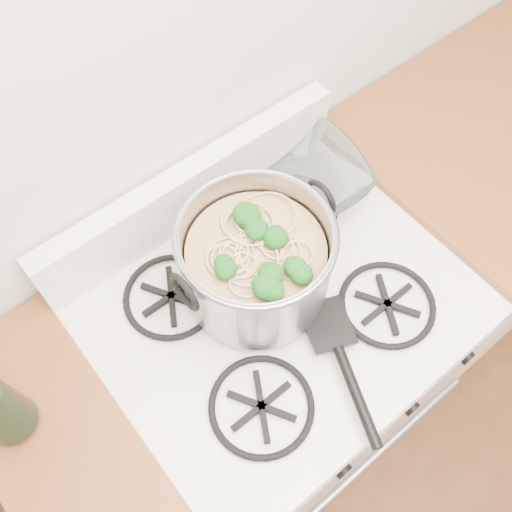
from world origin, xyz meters
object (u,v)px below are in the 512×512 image
object	(u,v)px
spatula	(328,323)
glass_bowl	(299,183)
gas_range	(274,375)
stock_pot	(256,262)

from	to	relation	value
spatula	glass_bowl	bearing A→B (deg)	80.74
spatula	glass_bowl	xyz separation A→B (m)	(0.19, 0.30, 0.00)
gas_range	stock_pot	xyz separation A→B (m)	(-0.02, 0.06, 0.58)
gas_range	glass_bowl	world-z (taller)	glass_bowl
gas_range	glass_bowl	distance (m)	0.58
gas_range	spatula	xyz separation A→B (m)	(0.04, -0.11, 0.50)
gas_range	stock_pot	bearing A→B (deg)	106.72
gas_range	spatula	distance (m)	0.51
glass_bowl	stock_pot	bearing A→B (deg)	-150.03
stock_pot	spatula	size ratio (longest dim) A/B	1.09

